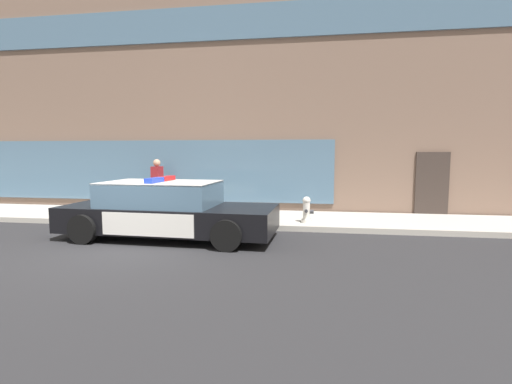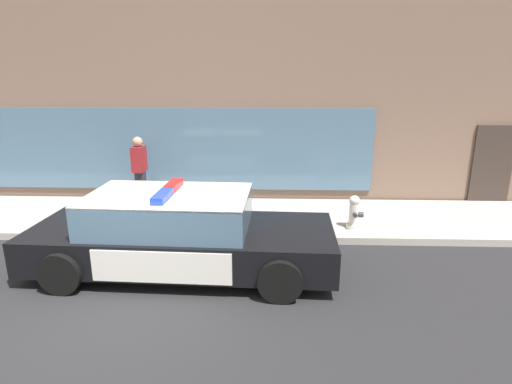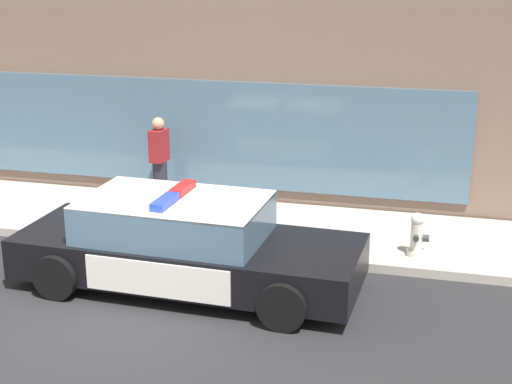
% 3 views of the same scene
% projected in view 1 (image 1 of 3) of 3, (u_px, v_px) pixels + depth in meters
% --- Properties ---
extents(ground, '(48.00, 48.00, 0.00)m').
position_uv_depth(ground, '(117.00, 249.00, 8.17)').
color(ground, '#262628').
extents(sidewalk, '(48.00, 2.69, 0.15)m').
position_uv_depth(sidewalk, '(179.00, 217.00, 11.86)').
color(sidewalk, '#B2ADA3').
rests_on(sidewalk, ground).
extents(storefront_building, '(25.17, 9.20, 8.77)m').
position_uv_depth(storefront_building, '(230.00, 102.00, 17.20)').
color(storefront_building, '#7A6051').
rests_on(storefront_building, ground).
extents(police_cruiser, '(5.22, 2.25, 1.49)m').
position_uv_depth(police_cruiser, '(167.00, 210.00, 9.20)').
color(police_cruiser, black).
rests_on(police_cruiser, ground).
extents(fire_hydrant, '(0.34, 0.39, 0.73)m').
position_uv_depth(fire_hydrant, '(307.00, 210.00, 10.41)').
color(fire_hydrant, silver).
rests_on(fire_hydrant, sidewalk).
extents(pedestrian_on_sidewalk, '(0.30, 0.42, 1.71)m').
position_uv_depth(pedestrian_on_sidewalk, '(157.00, 185.00, 12.63)').
color(pedestrian_on_sidewalk, '#23232D').
rests_on(pedestrian_on_sidewalk, sidewalk).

